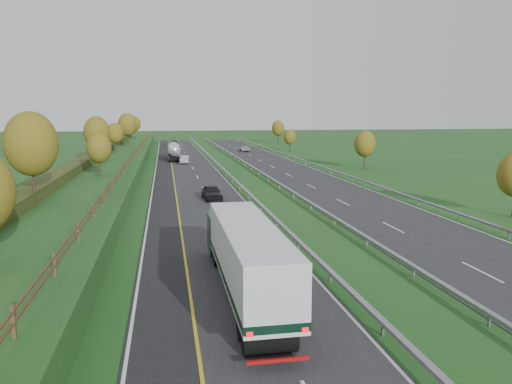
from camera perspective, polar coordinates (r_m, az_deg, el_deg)
ground at (r=71.54m, az=-1.11°, el=1.41°), size 400.00×400.00×0.00m
near_carriageway at (r=75.67m, az=-7.71°, el=1.76°), size 10.50×200.00×0.04m
far_carriageway at (r=78.15m, az=4.47°, el=2.05°), size 10.50×200.00×0.04m
hard_shoulder at (r=75.60m, az=-10.56°, el=1.68°), size 3.00×200.00×0.04m
lane_markings at (r=76.10m, az=-2.89°, el=1.89°), size 26.75×200.00×0.01m
embankment_left at (r=76.10m, az=-17.56°, el=2.20°), size 12.00×200.00×2.00m
hedge_left at (r=76.22m, az=-19.11°, el=3.31°), size 2.20×180.00×1.10m
fence_left at (r=75.07m, az=-14.25°, el=3.59°), size 0.12×189.06×1.20m
median_barrier_near at (r=76.06m, az=-3.43°, el=2.31°), size 0.32×200.00×0.71m
median_barrier_far at (r=76.83m, az=0.35°, el=2.40°), size 0.32×200.00×0.71m
outer_barrier_far at (r=79.75m, az=8.51°, el=2.55°), size 0.32×200.00×0.71m
trees_left at (r=72.30m, az=-17.81°, el=6.12°), size 6.64×164.30×7.66m
trees_far at (r=109.47m, az=7.36°, el=6.22°), size 8.45×118.60×7.12m
box_lorry at (r=25.82m, az=-1.26°, el=-7.14°), size 2.58×16.28×4.06m
road_tanker at (r=102.77m, az=-9.35°, el=4.66°), size 2.40×11.22×3.46m
car_dark_near at (r=55.26m, az=-5.07°, el=-0.03°), size 2.19×4.79×1.59m
car_silver_mid at (r=95.30m, az=-8.16°, el=3.71°), size 2.10×4.66×1.49m
car_small_far at (r=147.38m, az=-9.33°, el=5.54°), size 2.46×5.23×1.48m
car_oncoming at (r=123.66m, az=-1.29°, el=4.98°), size 2.42×4.99×1.37m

